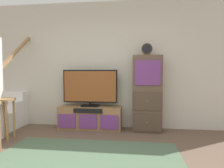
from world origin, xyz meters
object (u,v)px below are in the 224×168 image
media_console (90,118)px  side_cabinet (147,94)px  desk_clock (147,49)px  television (90,87)px  bar_stool_far (5,109)px

media_console → side_cabinet: side_cabinet is taller
media_console → desk_clock: size_ratio=5.42×
television → desk_clock: (1.17, -0.03, 0.77)m
media_console → bar_stool_far: bar_stool_far is taller
media_console → television: 0.64m
media_console → television: television is taller
side_cabinet → bar_stool_far: side_cabinet is taller
media_console → desk_clock: 1.83m
television → desk_clock: desk_clock is taller
media_console → side_cabinet: bearing=0.5°
media_console → bar_stool_far: size_ratio=1.79×
desk_clock → bar_stool_far: size_ratio=0.33×
bar_stool_far → desk_clock: bearing=18.7°
media_console → bar_stool_far: (-1.31, -0.84, 0.31)m
side_cabinet → bar_stool_far: (-2.49, -0.85, -0.22)m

